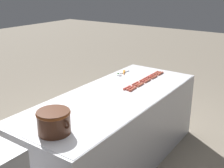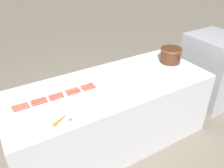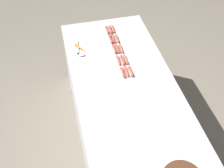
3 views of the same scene
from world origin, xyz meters
name	(u,v)px [view 2 (image 2 of 3)]	position (x,y,z in m)	size (l,w,h in m)	color
ground_plane	(110,139)	(0.00, 0.00, 0.00)	(20.00, 20.00, 0.00)	#756B5B
griddle_counter	(110,114)	(0.00, 0.00, 0.42)	(0.93, 2.34, 0.83)	#BCBCC1
back_cabinet	(212,70)	(0.00, 1.77, 0.52)	(0.78, 0.67, 1.04)	#A0A0A4
hot_dog_0	(19,105)	(-0.09, -0.95, 0.84)	(0.03, 0.15, 0.02)	#B5533D
hot_dog_1	(38,100)	(-0.09, -0.76, 0.84)	(0.03, 0.15, 0.02)	#AF4E38
hot_dog_2	(55,95)	(-0.09, -0.59, 0.84)	(0.03, 0.15, 0.02)	#AD533F
hot_dog_3	(72,90)	(-0.09, -0.41, 0.84)	(0.02, 0.15, 0.02)	#AF523B
hot_dog_4	(87,85)	(-0.09, -0.24, 0.84)	(0.03, 0.15, 0.02)	#B44D39
hot_dog_5	(20,107)	(-0.06, -0.94, 0.84)	(0.03, 0.15, 0.02)	#AC5341
hot_dog_6	(39,102)	(-0.05, -0.77, 0.84)	(0.03, 0.15, 0.02)	#AB473A
hot_dog_7	(56,96)	(-0.05, -0.60, 0.84)	(0.03, 0.15, 0.02)	#AD463C
hot_dog_8	(73,91)	(-0.06, -0.41, 0.84)	(0.03, 0.15, 0.02)	#AC493A
hot_dog_9	(88,87)	(-0.05, -0.25, 0.84)	(0.03, 0.15, 0.02)	#B04C3E
hot_dog_10	(21,109)	(-0.02, -0.94, 0.84)	(0.03, 0.15, 0.02)	#B15241
hot_dog_11	(40,103)	(-0.02, -0.77, 0.84)	(0.03, 0.15, 0.02)	#B8473C
hot_dog_12	(57,98)	(-0.02, -0.60, 0.84)	(0.03, 0.15, 0.02)	#AC4C3B
hot_dog_13	(74,93)	(-0.02, -0.42, 0.84)	(0.03, 0.15, 0.02)	#B04B3B
hot_dog_14	(90,88)	(-0.01, -0.24, 0.84)	(0.03, 0.15, 0.02)	#AE453B
bean_pot	(171,54)	(-0.08, 0.95, 0.94)	(0.34, 0.27, 0.19)	#472616
serving_spoon	(67,119)	(0.33, -0.63, 0.84)	(0.08, 0.27, 0.02)	#B7B7BC
carrot	(61,119)	(0.32, -0.68, 0.85)	(0.11, 0.17, 0.03)	orange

